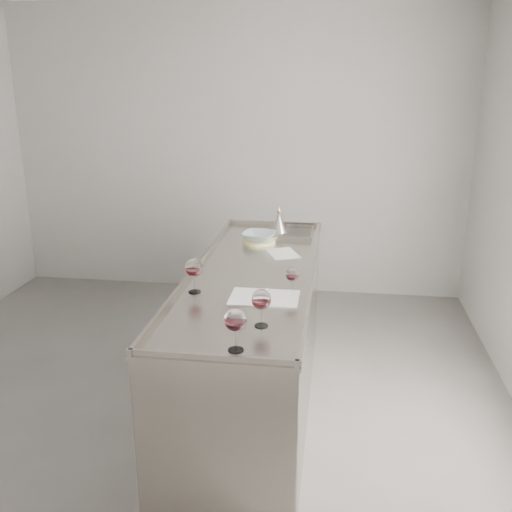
# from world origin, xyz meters

# --- Properties ---
(room_shell) EXTENTS (4.54, 5.04, 2.84)m
(room_shell) POSITION_xyz_m (0.00, 0.00, 1.40)
(room_shell) COLOR #54514F
(room_shell) RESTS_ON ground
(counter) EXTENTS (0.77, 2.42, 0.97)m
(counter) POSITION_xyz_m (0.50, 0.30, 0.47)
(counter) COLOR gray
(counter) RESTS_ON ground
(wine_glass_left) EXTENTS (0.10, 0.10, 0.20)m
(wine_glass_left) POSITION_xyz_m (0.22, -0.10, 1.08)
(wine_glass_left) COLOR white
(wine_glass_left) RESTS_ON counter
(wine_glass_middle) EXTENTS (0.10, 0.10, 0.20)m
(wine_glass_middle) POSITION_xyz_m (0.58, -0.78, 1.08)
(wine_glass_middle) COLOR white
(wine_glass_middle) RESTS_ON counter
(wine_glass_right) EXTENTS (0.10, 0.10, 0.19)m
(wine_glass_right) POSITION_xyz_m (0.66, -0.51, 1.07)
(wine_glass_right) COLOR white
(wine_glass_right) RESTS_ON counter
(wine_glass_small) EXTENTS (0.08, 0.08, 0.16)m
(wine_glass_small) POSITION_xyz_m (0.78, -0.05, 1.05)
(wine_glass_small) COLOR white
(wine_glass_small) RESTS_ON counter
(notebook) EXTENTS (0.38, 0.27, 0.02)m
(notebook) POSITION_xyz_m (0.63, -0.15, 0.95)
(notebook) COLOR silver
(notebook) RESTS_ON counter
(loose_paper_top) EXTENTS (0.27, 0.31, 0.00)m
(loose_paper_top) POSITION_xyz_m (0.65, 0.71, 0.94)
(loose_paper_top) COLOR white
(loose_paper_top) RESTS_ON counter
(trivet) EXTENTS (0.31, 0.31, 0.02)m
(trivet) POSITION_xyz_m (0.45, 0.95, 0.95)
(trivet) COLOR beige
(trivet) RESTS_ON counter
(ceramic_bowl) EXTENTS (0.28, 0.28, 0.06)m
(ceramic_bowl) POSITION_xyz_m (0.45, 0.95, 0.99)
(ceramic_bowl) COLOR #8DA2A5
(ceramic_bowl) RESTS_ON trivet
(wine_funnel) EXTENTS (0.14, 0.14, 0.21)m
(wine_funnel) POSITION_xyz_m (0.56, 1.27, 1.00)
(wine_funnel) COLOR #AAA398
(wine_funnel) RESTS_ON counter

